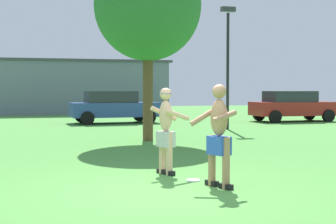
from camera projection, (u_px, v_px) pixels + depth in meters
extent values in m
plane|color=#4C8E3D|center=(165.00, 192.00, 8.05)|extent=(80.00, 80.00, 0.00)
cube|color=black|center=(162.00, 171.00, 9.83)|extent=(0.19, 0.28, 0.09)
cylinder|color=#E0AD89|center=(162.00, 152.00, 9.81)|extent=(0.13, 0.13, 0.85)
cube|color=black|center=(169.00, 173.00, 9.63)|extent=(0.19, 0.28, 0.09)
cylinder|color=#E0AD89|center=(169.00, 153.00, 9.62)|extent=(0.13, 0.13, 0.85)
cube|color=#B7B7BC|center=(166.00, 139.00, 9.70)|extent=(0.34, 0.40, 0.30)
ellipsoid|color=#E0AD89|center=(166.00, 116.00, 9.68)|extent=(0.32, 0.38, 0.61)
cylinder|color=#E0AD89|center=(164.00, 114.00, 9.92)|extent=(0.57, 0.19, 0.32)
cylinder|color=#E0AD89|center=(176.00, 115.00, 9.56)|extent=(0.58, 0.28, 0.26)
sphere|color=#E0AD89|center=(166.00, 94.00, 9.66)|extent=(0.23, 0.23, 0.23)
cone|color=#194CA5|center=(166.00, 91.00, 9.66)|extent=(0.31, 0.31, 0.13)
cube|color=black|center=(226.00, 186.00, 8.28)|extent=(0.19, 0.28, 0.09)
cylinder|color=tan|center=(226.00, 163.00, 8.26)|extent=(0.13, 0.13, 0.87)
cube|color=black|center=(212.00, 183.00, 8.58)|extent=(0.19, 0.28, 0.09)
cylinder|color=tan|center=(212.00, 161.00, 8.56)|extent=(0.13, 0.13, 0.87)
cube|color=blue|center=(219.00, 145.00, 8.40)|extent=(0.36, 0.45, 0.31)
ellipsoid|color=tan|center=(219.00, 118.00, 8.38)|extent=(0.33, 0.42, 0.63)
cylinder|color=tan|center=(224.00, 117.00, 8.12)|extent=(0.56, 0.40, 0.20)
cylinder|color=tan|center=(205.00, 115.00, 8.52)|extent=(0.57, 0.12, 0.37)
sphere|color=tan|center=(219.00, 91.00, 8.36)|extent=(0.24, 0.24, 0.24)
cylinder|color=white|center=(193.00, 180.00, 9.02)|extent=(0.26, 0.26, 0.03)
cube|color=maroon|center=(293.00, 109.00, 25.75)|extent=(4.31, 1.83, 0.70)
cube|color=#282D33|center=(290.00, 96.00, 25.67)|extent=(2.42, 1.60, 0.56)
cylinder|color=black|center=(309.00, 114.00, 27.03)|extent=(0.64, 0.22, 0.64)
cylinder|color=black|center=(328.00, 116.00, 25.30)|extent=(0.64, 0.22, 0.64)
cylinder|color=black|center=(259.00, 115.00, 26.23)|extent=(0.64, 0.22, 0.64)
cylinder|color=black|center=(275.00, 117.00, 24.50)|extent=(0.64, 0.22, 0.64)
cube|color=#2D478C|center=(115.00, 110.00, 24.40)|extent=(4.40, 2.06, 0.70)
cube|color=#282D33|center=(111.00, 97.00, 24.31)|extent=(2.50, 1.73, 0.56)
cylinder|color=black|center=(139.00, 115.00, 25.75)|extent=(0.65, 0.26, 0.64)
cylinder|color=black|center=(149.00, 117.00, 24.05)|extent=(0.65, 0.26, 0.64)
cylinder|color=black|center=(81.00, 116.00, 24.78)|extent=(0.65, 0.26, 0.64)
cylinder|color=black|center=(87.00, 118.00, 23.08)|extent=(0.65, 0.26, 0.64)
cylinder|color=black|center=(228.00, 71.00, 20.56)|extent=(0.12, 0.12, 4.82)
cube|color=#333338|center=(228.00, 9.00, 20.44)|extent=(0.60, 0.24, 0.20)
cube|color=slate|center=(79.00, 88.00, 34.38)|extent=(11.76, 4.41, 3.50)
cube|color=#3F3F44|center=(79.00, 62.00, 34.30)|extent=(12.23, 4.59, 0.16)
cylinder|color=brown|center=(148.00, 93.00, 16.04)|extent=(0.33, 0.33, 3.12)
ellipsoid|color=#2D7033|center=(148.00, 5.00, 15.91)|extent=(3.45, 3.45, 3.58)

